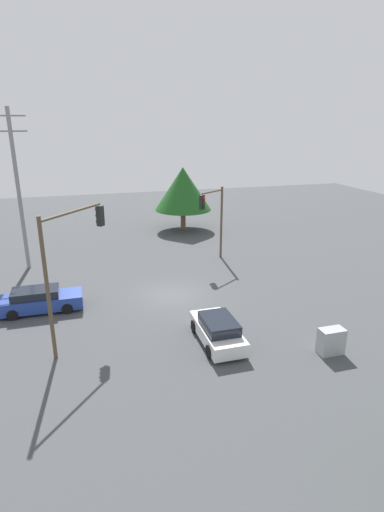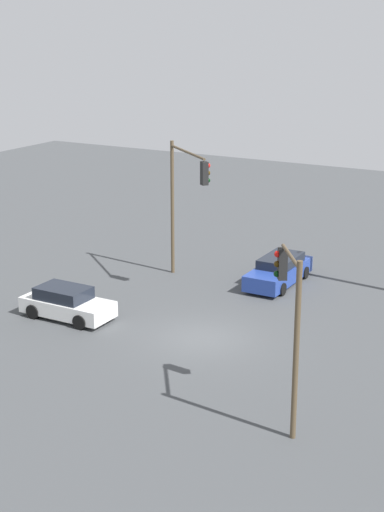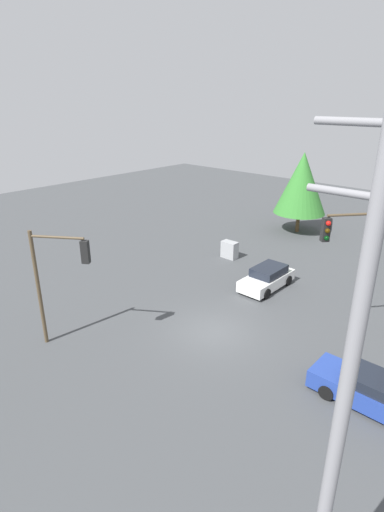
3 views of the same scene
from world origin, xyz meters
name	(u,v)px [view 1 (image 1 of 3)]	position (x,y,z in m)	size (l,w,h in m)	color
ground_plane	(172,295)	(0.00, 0.00, 0.00)	(80.00, 80.00, 0.00)	#424447
sedan_blue	(40,300)	(-7.93, -0.04, 0.67)	(4.71, 1.87, 1.38)	#233D93
sedan_white	(218,330)	(0.85, -6.26, 0.66)	(1.86, 4.09, 1.38)	silver
traffic_signal_main	(69,253)	(-5.87, -4.22, 4.67)	(2.98, 3.58, 6.80)	brown
traffic_signal_cross	(214,212)	(4.70, 5.67, 3.90)	(2.38, 1.75, 5.77)	brown
utility_pole_tall	(18,188)	(-9.30, 7.96, 6.07)	(2.20, 0.28, 11.53)	gray
electrical_cabinet	(331,341)	(5.68, -8.70, 0.64)	(1.20, 0.67, 1.28)	#9EA0A3
tree_left	(183,189)	(4.91, 15.70, 4.19)	(5.69, 5.69, 6.32)	brown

